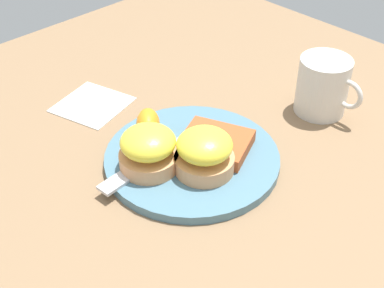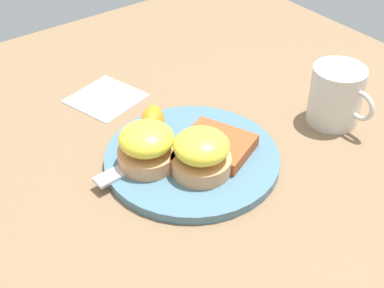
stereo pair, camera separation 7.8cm
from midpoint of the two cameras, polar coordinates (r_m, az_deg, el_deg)
name	(u,v)px [view 1 (the left image)]	position (r m, az deg, el deg)	size (l,w,h in m)	color
ground_plane	(192,162)	(0.80, -2.79, -2.03)	(1.10, 1.10, 0.00)	#846647
plate	(192,158)	(0.80, -2.80, -1.65)	(0.26, 0.26, 0.01)	slate
sandwich_benedict_left	(148,149)	(0.76, -7.61, -0.69)	(0.09, 0.09, 0.06)	tan
sandwich_benedict_right	(204,152)	(0.75, -1.65, -1.03)	(0.09, 0.09, 0.06)	tan
hashbrown_patty	(215,143)	(0.80, -0.27, 0.00)	(0.10, 0.08, 0.02)	#AF5028
orange_wedge	(148,124)	(0.82, -7.43, 2.01)	(0.06, 0.04, 0.04)	orange
fork	(150,160)	(0.78, -7.36, -1.81)	(0.03, 0.21, 0.00)	silver
cup	(323,86)	(0.90, 11.44, 6.00)	(0.12, 0.09, 0.10)	silver
napkin	(92,104)	(0.95, -12.93, 4.08)	(0.11, 0.11, 0.00)	white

